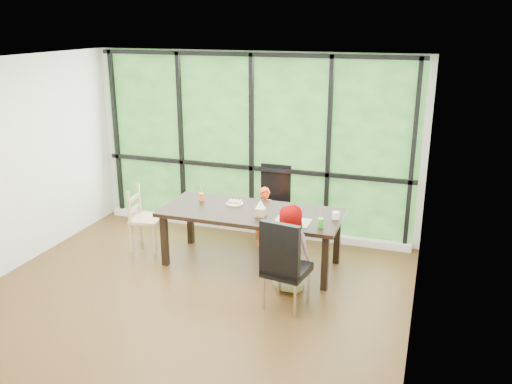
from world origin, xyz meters
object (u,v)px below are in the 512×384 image
Objects in this scene: child_older at (291,249)px; dining_table at (251,238)px; chair_end_beech at (147,219)px; plate_far at (235,203)px; tissue_box at (261,212)px; green_cup at (321,223)px; white_mug at (336,215)px; chair_interior_leather at (287,263)px; orange_cup at (202,197)px; plate_near at (293,221)px; chair_window_leather at (272,203)px; child_toddler at (265,218)px.

dining_table is at bearing -25.77° from child_older.
plate_far is at bearing -89.59° from chair_end_beech.
chair_end_beech is 7.29× the size of tissue_box.
green_cup is 1.25× the size of white_mug.
tissue_box is at bearing -44.94° from chair_interior_leather.
plate_far is at bearing -37.65° from chair_interior_leather.
tissue_box is (-0.52, 0.42, 0.26)m from child_older.
plate_far is 0.58m from tissue_box.
tissue_box is (-0.80, 0.14, -0.00)m from green_cup.
chair_end_beech reaches higher than dining_table.
plate_near is at bearing -14.99° from orange_cup.
child_older is 4.00× the size of plate_near.
chair_interior_leather reaches higher than green_cup.
white_mug is at bearing 70.90° from green_cup.
child_older is at bearing -36.87° from plate_far.
orange_cup is at bearing 165.48° from green_cup.
chair_interior_leather is at bearing 110.87° from child_older.
child_older is 9.62× the size of green_cup.
chair_window_leather reaches higher than green_cup.
white_mug reaches higher than plate_near.
chair_interior_leather is 10.32× the size of orange_cup.
chair_end_beech is (-1.56, 0.00, 0.08)m from dining_table.
orange_cup reaches higher than plate_near.
child_toddler is at bearing -89.68° from chair_window_leather.
child_toddler reaches higher than green_cup.
tissue_box is at bearing -18.22° from orange_cup.
child_toddler is at bearing -46.00° from child_older.
dining_table is at bearing -97.28° from child_toddler.
chair_end_beech is (-1.54, -0.99, -0.09)m from chair_window_leather.
dining_table is at bearing 164.19° from green_cup.
dining_table is 2.16× the size of child_older.
plate_far is 2.54× the size of white_mug.
plate_far is (-0.99, 0.75, 0.22)m from child_older.
chair_window_leather reaches higher than white_mug.
chair_end_beech is 1.30m from plate_far.
green_cup is at bearing -20.14° from plate_far.
orange_cup is 1.00m from tissue_box.
chair_window_leather is 0.88m from plate_far.
tissue_box is (0.48, -0.33, 0.05)m from plate_far.
child_toddler is at bearing -54.60° from chair_interior_leather.
child_toddler is (1.56, 0.59, -0.01)m from chair_end_beech.
green_cup is (1.28, -0.47, 0.05)m from plate_far.
chair_end_beech is 1.66m from child_toddler.
child_toddler is 3.28× the size of plate_near.
plate_far is at bearing 147.57° from dining_table.
chair_interior_leather reaches higher than white_mug.
orange_cup is at bearing 167.10° from dining_table.
chair_interior_leather is at bearing -69.79° from chair_window_leather.
child_older is 0.48m from green_cup.
dining_table is 2.17× the size of chair_interior_leather.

